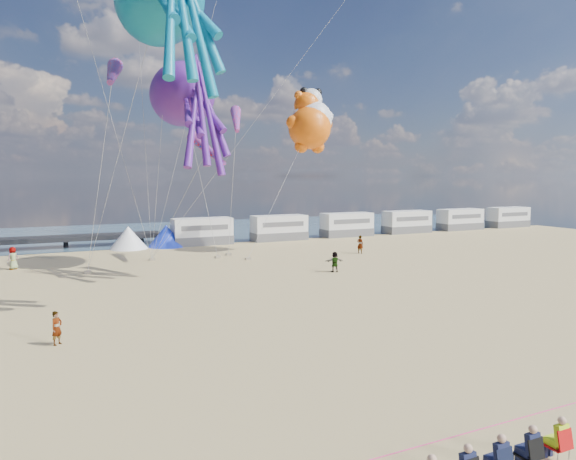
# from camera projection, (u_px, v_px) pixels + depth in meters

# --- Properties ---
(ground) EXTENTS (120.00, 120.00, 0.00)m
(ground) POSITION_uv_depth(u_px,v_px,m) (337.00, 382.00, 19.20)
(ground) COLOR tan
(ground) RESTS_ON ground
(water) EXTENTS (120.00, 120.00, 0.00)m
(water) POSITION_uv_depth(u_px,v_px,m) (128.00, 233.00, 68.74)
(water) COLOR #39586D
(water) RESTS_ON ground
(motorhome_0) EXTENTS (6.60, 2.50, 3.00)m
(motorhome_0) POSITION_uv_depth(u_px,v_px,m) (202.00, 231.00, 57.60)
(motorhome_0) COLOR silver
(motorhome_0) RESTS_ON ground
(motorhome_1) EXTENTS (6.60, 2.50, 3.00)m
(motorhome_1) POSITION_uv_depth(u_px,v_px,m) (279.00, 228.00, 61.61)
(motorhome_1) COLOR silver
(motorhome_1) RESTS_ON ground
(motorhome_2) EXTENTS (6.60, 2.50, 3.00)m
(motorhome_2) POSITION_uv_depth(u_px,v_px,m) (347.00, 225.00, 65.61)
(motorhome_2) COLOR silver
(motorhome_2) RESTS_ON ground
(motorhome_3) EXTENTS (6.60, 2.50, 3.00)m
(motorhome_3) POSITION_uv_depth(u_px,v_px,m) (407.00, 222.00, 69.62)
(motorhome_3) COLOR silver
(motorhome_3) RESTS_ON ground
(motorhome_4) EXTENTS (6.60, 2.50, 3.00)m
(motorhome_4) POSITION_uv_depth(u_px,v_px,m) (460.00, 219.00, 73.62)
(motorhome_4) COLOR silver
(motorhome_4) RESTS_ON ground
(motorhome_5) EXTENTS (6.60, 2.50, 3.00)m
(motorhome_5) POSITION_uv_depth(u_px,v_px,m) (508.00, 217.00, 77.63)
(motorhome_5) COLOR silver
(motorhome_5) RESTS_ON ground
(tent_white) EXTENTS (4.00, 4.00, 2.40)m
(tent_white) POSITION_uv_depth(u_px,v_px,m) (128.00, 238.00, 54.26)
(tent_white) COLOR white
(tent_white) RESTS_ON ground
(tent_blue) EXTENTS (4.00, 4.00, 2.40)m
(tent_blue) POSITION_uv_depth(u_px,v_px,m) (166.00, 236.00, 55.95)
(tent_blue) COLOR #1933CC
(tent_blue) RESTS_ON ground
(spectator_row) EXTENTS (6.10, 0.90, 1.30)m
(spectator_row) POSITION_uv_depth(u_px,v_px,m) (497.00, 457.00, 12.87)
(spectator_row) COLOR black
(spectator_row) RESTS_ON ground
(rope_line) EXTENTS (34.00, 0.03, 0.03)m
(rope_line) POSITION_uv_depth(u_px,v_px,m) (426.00, 444.00, 14.70)
(rope_line) COLOR #F2338C
(rope_line) RESTS_ON ground
(standing_person) EXTENTS (0.67, 0.66, 1.56)m
(standing_person) POSITION_uv_depth(u_px,v_px,m) (57.00, 328.00, 23.37)
(standing_person) COLOR tan
(standing_person) RESTS_ON ground
(beachgoer_0) EXTENTS (0.82, 0.78, 1.88)m
(beachgoer_0) POSITION_uv_depth(u_px,v_px,m) (13.00, 258.00, 42.29)
(beachgoer_0) COLOR #7F6659
(beachgoer_0) RESTS_ON ground
(beachgoer_4) EXTENTS (1.01, 0.54, 1.65)m
(beachgoer_4) POSITION_uv_depth(u_px,v_px,m) (335.00, 262.00, 41.18)
(beachgoer_4) COLOR #7F6659
(beachgoer_4) RESTS_ON ground
(beachgoer_5) EXTENTS (1.29, 1.74, 1.82)m
(beachgoer_5) POSITION_uv_depth(u_px,v_px,m) (360.00, 244.00, 51.07)
(beachgoer_5) COLOR #7F6659
(beachgoer_5) RESTS_ON ground
(sandbag_a) EXTENTS (0.50, 0.35, 0.22)m
(sandbag_a) POSITION_uv_depth(u_px,v_px,m) (88.00, 272.00, 40.56)
(sandbag_a) COLOR gray
(sandbag_a) RESTS_ON ground
(sandbag_b) EXTENTS (0.50, 0.35, 0.22)m
(sandbag_b) POSITION_uv_depth(u_px,v_px,m) (218.00, 257.00, 48.15)
(sandbag_b) COLOR gray
(sandbag_b) RESTS_ON ground
(sandbag_c) EXTENTS (0.50, 0.35, 0.22)m
(sandbag_c) POSITION_uv_depth(u_px,v_px,m) (248.00, 259.00, 47.10)
(sandbag_c) COLOR gray
(sandbag_c) RESTS_ON ground
(sandbag_d) EXTENTS (0.50, 0.35, 0.22)m
(sandbag_d) POSITION_uv_depth(u_px,v_px,m) (229.00, 254.00, 49.90)
(sandbag_d) COLOR gray
(sandbag_d) RESTS_ON ground
(sandbag_e) EXTENTS (0.50, 0.35, 0.22)m
(sandbag_e) POSITION_uv_depth(u_px,v_px,m) (152.00, 259.00, 46.85)
(sandbag_e) COLOR gray
(sandbag_e) RESTS_ON ground
(kite_octopus_teal) EXTENTS (8.31, 11.51, 12.09)m
(kite_octopus_teal) POSITION_uv_depth(u_px,v_px,m) (159.00, 0.00, 32.28)
(kite_octopus_teal) COLOR #086B90
(kite_octopus_purple) EXTENTS (6.23, 10.95, 11.79)m
(kite_octopus_purple) POSITION_uv_depth(u_px,v_px,m) (182.00, 94.00, 42.46)
(kite_octopus_purple) COLOR #511B84
(kite_panda) EXTENTS (4.72, 4.46, 6.47)m
(kite_panda) POSITION_uv_depth(u_px,v_px,m) (313.00, 120.00, 51.44)
(kite_panda) COLOR silver
(kite_teddy_orange) EXTENTS (5.28, 4.99, 7.28)m
(kite_teddy_orange) POSITION_uv_depth(u_px,v_px,m) (310.00, 128.00, 50.97)
(kite_teddy_orange) COLOR orange
(windsock_left) EXTENTS (2.27, 6.84, 6.75)m
(windsock_left) POSITION_uv_depth(u_px,v_px,m) (113.00, 73.00, 34.62)
(windsock_left) COLOR red
(windsock_mid) EXTENTS (2.64, 5.50, 5.45)m
(windsock_mid) POSITION_uv_depth(u_px,v_px,m) (236.00, 120.00, 45.36)
(windsock_mid) COLOR red
(windsock_right) EXTENTS (2.41, 4.84, 4.81)m
(windsock_right) POSITION_uv_depth(u_px,v_px,m) (208.00, 150.00, 39.44)
(windsock_right) COLOR red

